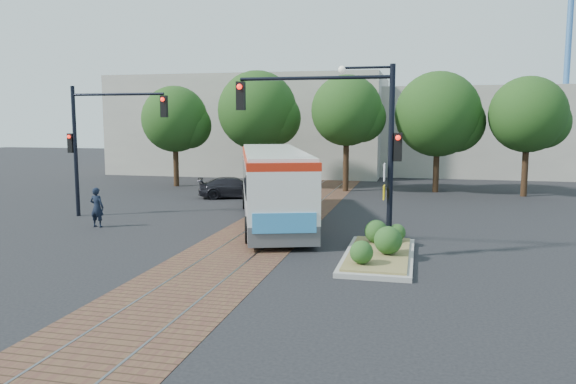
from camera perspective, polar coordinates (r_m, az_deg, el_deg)
name	(u,v)px	position (r m, az deg, el deg)	size (l,w,h in m)	color
ground	(247,244)	(20.40, -4.23, -5.34)	(120.00, 120.00, 0.00)	black
trackbed	(275,224)	(24.16, -1.38, -3.30)	(3.60, 40.00, 0.02)	brown
tree_row	(343,114)	(35.71, 5.60, 7.93)	(26.40, 5.60, 7.67)	#382314
warehouses	(342,127)	(48.17, 5.50, 6.55)	(40.00, 13.00, 8.00)	#ADA899
crane	(568,44)	(54.68, 26.60, 13.34)	(8.00, 0.50, 18.00)	#3F72B2
city_bus	(273,182)	(24.61, -1.52, 1.04)	(6.13, 12.01, 3.17)	#49494C
traffic_island	(380,248)	(18.58, 9.30, -5.64)	(2.20, 5.20, 1.13)	gray
signal_pole_main	(352,130)	(18.29, 6.56, 6.31)	(5.49, 0.46, 6.00)	black
signal_pole_left	(97,133)	(27.10, -18.87, 5.68)	(4.99, 0.34, 6.00)	black
officer	(97,207)	(24.76, -18.84, -1.49)	(0.61, 0.40, 1.68)	black
parked_car	(234,187)	(32.43, -5.51, 0.46)	(1.67, 4.10, 1.19)	black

